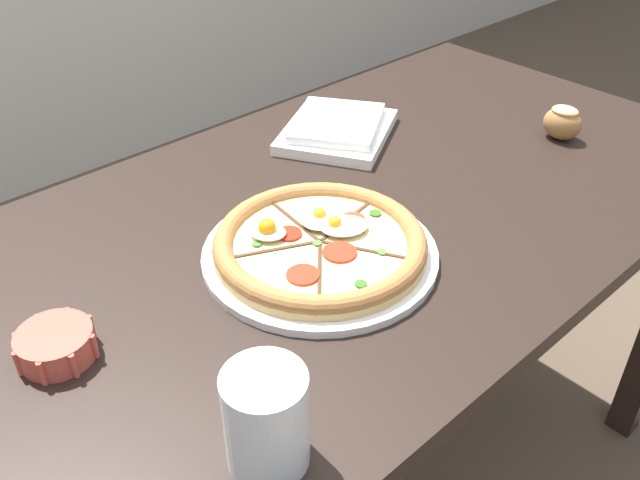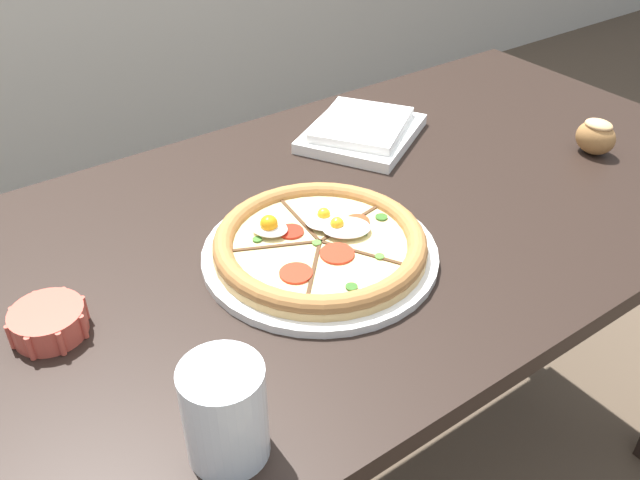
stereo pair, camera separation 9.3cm
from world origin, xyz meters
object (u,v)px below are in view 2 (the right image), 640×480
at_px(pizza, 320,246).
at_px(bread_piece_near, 596,136).
at_px(water_glass, 226,417).
at_px(ramekin_bowl, 49,322).
at_px(napkin_folded, 362,130).
at_px(dining_table, 318,280).

height_order(pizza, bread_piece_near, bread_piece_near).
bearing_deg(water_glass, ramekin_bowl, 108.41).
distance_m(ramekin_bowl, bread_piece_near, 0.94).
relative_size(napkin_folded, bread_piece_near, 3.58).
bearing_deg(napkin_folded, water_glass, -139.33).
xyz_separation_m(dining_table, bread_piece_near, (0.53, -0.10, 0.14)).
xyz_separation_m(dining_table, napkin_folded, (0.23, 0.19, 0.12)).
height_order(ramekin_bowl, bread_piece_near, bread_piece_near).
distance_m(dining_table, water_glass, 0.44).
distance_m(napkin_folded, bread_piece_near, 0.41).
relative_size(ramekin_bowl, napkin_folded, 0.35).
distance_m(ramekin_bowl, napkin_folded, 0.66).
height_order(ramekin_bowl, water_glass, water_glass).
bearing_deg(bread_piece_near, napkin_folded, 136.47).
height_order(pizza, napkin_folded, pizza).
distance_m(bread_piece_near, water_glass, 0.86).
bearing_deg(napkin_folded, ramekin_bowl, -163.39).
xyz_separation_m(ramekin_bowl, napkin_folded, (0.63, 0.19, -0.00)).
bearing_deg(dining_table, napkin_folded, 38.87).
xyz_separation_m(bread_piece_near, water_glass, (-0.84, -0.18, 0.02)).
bearing_deg(ramekin_bowl, napkin_folded, 16.61).
relative_size(ramekin_bowl, water_glass, 0.85).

